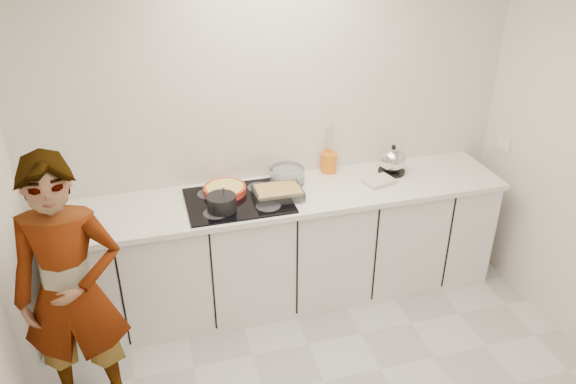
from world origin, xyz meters
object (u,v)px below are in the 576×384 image
object	(u,v)px
mixing_bowl	(287,176)
cook	(71,293)
kettle	(392,161)
utensil_crock	(329,162)
tart_dish	(225,189)
hob	(238,201)
saucepan	(222,203)
baking_dish	(278,192)

from	to	relation	value
mixing_bowl	cook	distance (m)	1.70
kettle	utensil_crock	bearing A→B (deg)	161.51
utensil_crock	cook	xyz separation A→B (m)	(-1.84, -0.93, -0.15)
tart_dish	mixing_bowl	xyz separation A→B (m)	(0.47, 0.06, 0.01)
mixing_bowl	cook	world-z (taller)	cook
hob	kettle	world-z (taller)	kettle
cook	tart_dish	bearing A→B (deg)	44.07
hob	utensil_crock	world-z (taller)	utensil_crock
tart_dish	saucepan	xyz separation A→B (m)	(-0.06, -0.24, 0.03)
saucepan	cook	world-z (taller)	cook
utensil_crock	saucepan	bearing A→B (deg)	-156.46
baking_dish	mixing_bowl	world-z (taller)	mixing_bowl
hob	cook	world-z (taller)	cook
utensil_crock	cook	size ratio (longest dim) A/B	0.09
hob	kettle	distance (m)	1.23
tart_dish	kettle	size ratio (longest dim) A/B	1.38
saucepan	tart_dish	bearing A→B (deg)	75.52
hob	baking_dish	size ratio (longest dim) A/B	2.15
mixing_bowl	kettle	size ratio (longest dim) A/B	1.32
hob	cook	bearing A→B (deg)	-149.03
saucepan	utensil_crock	bearing A→B (deg)	23.54
hob	utensil_crock	bearing A→B (deg)	20.08
saucepan	kettle	bearing A→B (deg)	9.97
tart_dish	saucepan	world-z (taller)	saucepan
tart_dish	kettle	xyz separation A→B (m)	(1.29, 0.00, 0.06)
kettle	hob	bearing A→B (deg)	-174.09
hob	baking_dish	distance (m)	0.28
saucepan	kettle	world-z (taller)	kettle
baking_dish	mixing_bowl	bearing A→B (deg)	59.17
hob	utensil_crock	distance (m)	0.81
baking_dish	utensil_crock	distance (m)	0.58
baking_dish	kettle	bearing A→B (deg)	9.51
saucepan	hob	bearing A→B (deg)	39.91
kettle	utensil_crock	size ratio (longest dim) A/B	1.51
utensil_crock	cook	bearing A→B (deg)	-153.29
tart_dish	saucepan	bearing A→B (deg)	-104.48
tart_dish	saucepan	distance (m)	0.25
mixing_bowl	utensil_crock	size ratio (longest dim) A/B	2.00
saucepan	mixing_bowl	bearing A→B (deg)	28.56
mixing_bowl	saucepan	bearing A→B (deg)	-151.44
kettle	cook	world-z (taller)	cook
kettle	cook	size ratio (longest dim) A/B	0.14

